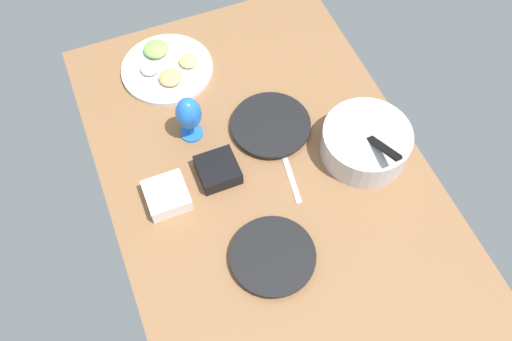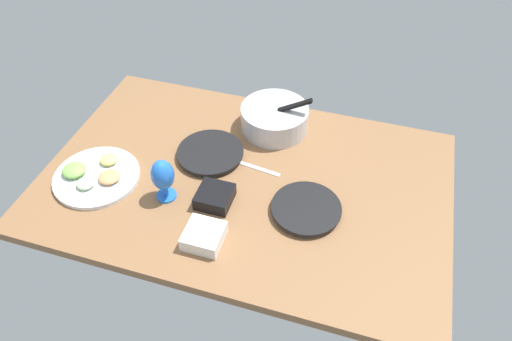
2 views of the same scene
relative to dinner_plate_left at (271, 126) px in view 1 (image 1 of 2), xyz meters
The scene contains 9 objects.
ground_plane 20.06cm from the dinner_plate_left, 25.35° to the right, with size 160.00×104.00×4.00cm, color #8C603D.
dinner_plate_left is the anchor object (origin of this frame).
dinner_plate_right 48.51cm from the dinner_plate_left, 21.94° to the right, with size 26.25×26.25×2.80cm.
mixing_bowl 33.04cm from the dinner_plate_left, 50.94° to the left, with size 30.75×29.57×18.28cm.
fruit_platter 46.69cm from the dinner_plate_left, 146.60° to the right, with size 33.98×33.98×5.29cm.
hurricane_glass_blue 29.05cm from the dinner_plate_left, 106.92° to the right, with size 8.75×8.75×18.27cm.
square_bowl_white 43.93cm from the dinner_plate_left, 71.82° to the right, with size 13.25×13.25×5.55cm.
square_bowl_black 25.74cm from the dinner_plate_left, 65.13° to the right, with size 12.93×12.93×5.50cm.
fork_by_left_plate 21.93cm from the dinner_plate_left, ahead, with size 18.00×1.80×0.60cm, color silver.
Camera 1 is at (84.79, -38.27, 159.76)cm, focal length 39.20 mm.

